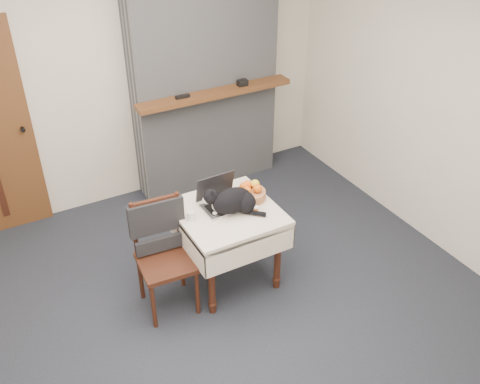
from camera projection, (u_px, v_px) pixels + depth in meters
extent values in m
plane|color=black|center=(209.00, 312.00, 4.27)|extent=(4.50, 4.50, 0.00)
cube|color=beige|center=(111.00, 78.00, 5.03)|extent=(4.50, 0.02, 2.60)
cube|color=beige|center=(445.00, 106.00, 4.48)|extent=(0.02, 4.00, 2.60)
cylinder|color=black|center=(23.00, 129.00, 4.79)|extent=(0.04, 0.06, 0.04)
cube|color=gray|center=(204.00, 66.00, 5.29)|extent=(1.50, 0.30, 2.60)
cube|color=brown|center=(216.00, 94.00, 5.22)|extent=(1.62, 0.18, 0.05)
cube|color=black|center=(183.00, 97.00, 5.06)|extent=(0.14, 0.04, 0.03)
cube|color=black|center=(242.00, 83.00, 5.31)|extent=(0.10, 0.07, 0.06)
cylinder|color=#361B0E|center=(212.00, 281.00, 4.10)|extent=(0.06, 0.06, 0.64)
sphere|color=#361B0E|center=(212.00, 304.00, 4.23)|extent=(0.07, 0.07, 0.07)
cylinder|color=#361B0E|center=(278.00, 257.00, 4.35)|extent=(0.06, 0.06, 0.64)
sphere|color=#361B0E|center=(276.00, 279.00, 4.48)|extent=(0.07, 0.07, 0.07)
cylinder|color=#361B0E|center=(180.00, 239.00, 4.54)|extent=(0.06, 0.06, 0.64)
sphere|color=#361B0E|center=(182.00, 261.00, 4.68)|extent=(0.07, 0.07, 0.07)
cylinder|color=#361B0E|center=(242.00, 219.00, 4.79)|extent=(0.06, 0.06, 0.64)
sphere|color=#361B0E|center=(242.00, 240.00, 4.92)|extent=(0.07, 0.07, 0.07)
cube|color=beige|center=(227.00, 214.00, 4.26)|extent=(0.78, 0.78, 0.06)
cube|color=beige|center=(251.00, 251.00, 4.03)|extent=(0.78, 0.01, 0.22)
cube|color=beige|center=(207.00, 201.00, 4.60)|extent=(0.78, 0.01, 0.22)
cube|color=beige|center=(184.00, 239.00, 4.16)|extent=(0.01, 0.78, 0.22)
cube|color=beige|center=(268.00, 212.00, 4.47)|extent=(0.01, 0.78, 0.22)
cube|color=#B7B7BC|center=(224.00, 207.00, 4.26)|extent=(0.34, 0.24, 0.02)
cube|color=black|center=(224.00, 206.00, 4.26)|extent=(0.28, 0.16, 0.00)
cube|color=black|center=(215.00, 186.00, 4.30)|extent=(0.33, 0.07, 0.23)
cube|color=#A1BAEB|center=(215.00, 186.00, 4.29)|extent=(0.31, 0.06, 0.20)
ellipsoid|color=black|center=(232.00, 201.00, 4.17)|extent=(0.38, 0.30, 0.21)
ellipsoid|color=black|center=(245.00, 202.00, 4.19)|extent=(0.23, 0.24, 0.17)
sphere|color=black|center=(211.00, 197.00, 4.13)|extent=(0.16, 0.16, 0.12)
ellipsoid|color=white|center=(206.00, 200.00, 4.14)|extent=(0.07, 0.08, 0.06)
ellipsoid|color=white|center=(215.00, 206.00, 4.18)|extent=(0.07, 0.08, 0.08)
cone|color=black|center=(212.00, 192.00, 4.07)|extent=(0.05, 0.06, 0.05)
cone|color=black|center=(212.00, 188.00, 4.12)|extent=(0.05, 0.06, 0.05)
cylinder|color=black|center=(255.00, 213.00, 4.17)|extent=(0.16, 0.15, 0.04)
sphere|color=white|center=(215.00, 214.00, 4.17)|extent=(0.04, 0.04, 0.04)
sphere|color=white|center=(214.00, 208.00, 4.24)|extent=(0.04, 0.04, 0.04)
cylinder|color=silver|center=(191.00, 216.00, 4.12)|extent=(0.06, 0.06, 0.07)
cylinder|color=#954F12|center=(256.00, 211.00, 4.18)|extent=(0.03, 0.03, 0.06)
cylinder|color=white|center=(256.00, 207.00, 4.16)|extent=(0.04, 0.04, 0.01)
cylinder|color=#A66B43|center=(251.00, 195.00, 4.37)|extent=(0.25, 0.25, 0.07)
sphere|color=orange|center=(247.00, 191.00, 4.29)|extent=(0.07, 0.07, 0.07)
sphere|color=orange|center=(257.00, 189.00, 4.32)|extent=(0.07, 0.07, 0.07)
sphere|color=orange|center=(248.00, 185.00, 4.37)|extent=(0.07, 0.07, 0.07)
sphere|color=gold|center=(255.00, 184.00, 4.38)|extent=(0.07, 0.07, 0.07)
sphere|color=orange|center=(244.00, 187.00, 4.34)|extent=(0.07, 0.07, 0.07)
cube|color=black|center=(248.00, 202.00, 4.34)|extent=(0.13, 0.08, 0.01)
cube|color=#361B0E|center=(166.00, 263.00, 4.10)|extent=(0.44, 0.44, 0.04)
cylinder|color=#361B0E|center=(153.00, 305.00, 4.03)|extent=(0.04, 0.04, 0.44)
cylinder|color=#361B0E|center=(197.00, 292.00, 4.15)|extent=(0.04, 0.04, 0.44)
cylinder|color=#361B0E|center=(141.00, 277.00, 4.30)|extent=(0.04, 0.04, 0.44)
cylinder|color=#361B0E|center=(182.00, 265.00, 4.42)|extent=(0.04, 0.04, 0.44)
cylinder|color=#361B0E|center=(134.00, 230.00, 4.04)|extent=(0.04, 0.04, 0.49)
cylinder|color=#361B0E|center=(179.00, 219.00, 4.17)|extent=(0.04, 0.04, 0.49)
cube|color=#361B0E|center=(156.00, 214.00, 4.05)|extent=(0.35, 0.06, 0.27)
cube|color=black|center=(156.00, 217.00, 4.05)|extent=(0.44, 0.09, 0.27)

